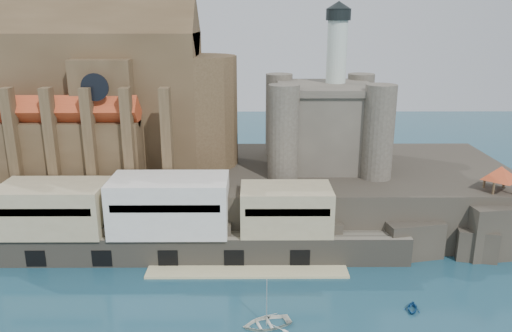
{
  "coord_description": "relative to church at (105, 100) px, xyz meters",
  "views": [
    {
      "loc": [
        2.97,
        -48.79,
        36.61
      ],
      "look_at": [
        3.39,
        32.0,
        12.4
      ],
      "focal_mm": 35.0,
      "sensor_mm": 36.0,
      "label": 1
    }
  ],
  "objects": [
    {
      "name": "boat_7",
      "position": [
        47.71,
        -34.03,
        -22.13
      ],
      "size": [
        2.93,
        2.33,
        2.96
      ],
      "primitive_type": "imported",
      "rotation": [
        0.0,
        0.0,
        5.94
      ],
      "color": "navy",
      "rests_on": "ground"
    },
    {
      "name": "castle_keep",
      "position": [
        40.21,
        -0.78,
        -3.81
      ],
      "size": [
        21.2,
        21.2,
        29.3
      ],
      "color": "#4D473D",
      "rests_on": "promontory"
    },
    {
      "name": "pavilion",
      "position": [
        66.13,
        -15.85,
        -9.4
      ],
      "size": [
        6.4,
        6.4,
        5.4
      ],
      "color": "#4A3822",
      "rests_on": "rock_outcrop"
    },
    {
      "name": "rock_outcrop",
      "position": [
        66.13,
        -16.01,
        -18.11
      ],
      "size": [
        14.5,
        10.5,
        8.7
      ],
      "color": "#28241E",
      "rests_on": "ground"
    },
    {
      "name": "boat_6",
      "position": [
        28.68,
        -37.23,
        -22.13
      ],
      "size": [
        2.52,
        4.56,
        6.13
      ],
      "primitive_type": "imported",
      "rotation": [
        0.0,
        0.0,
        5.01
      ],
      "color": "white",
      "rests_on": "ground"
    },
    {
      "name": "promontory",
      "position": [
        23.94,
        -2.48,
        -17.2
      ],
      "size": [
        100.0,
        36.0,
        10.0
      ],
      "color": "#28241E",
      "rests_on": "ground"
    },
    {
      "name": "church",
      "position": [
        0.0,
        0.0,
        0.0
      ],
      "size": [
        47.0,
        25.93,
        30.51
      ],
      "color": "#4A3822",
      "rests_on": "promontory"
    },
    {
      "name": "quay",
      "position": [
        13.94,
        -18.78,
        -16.06
      ],
      "size": [
        70.0,
        12.0,
        13.05
      ],
      "color": "#686153",
      "rests_on": "ground"
    }
  ]
}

